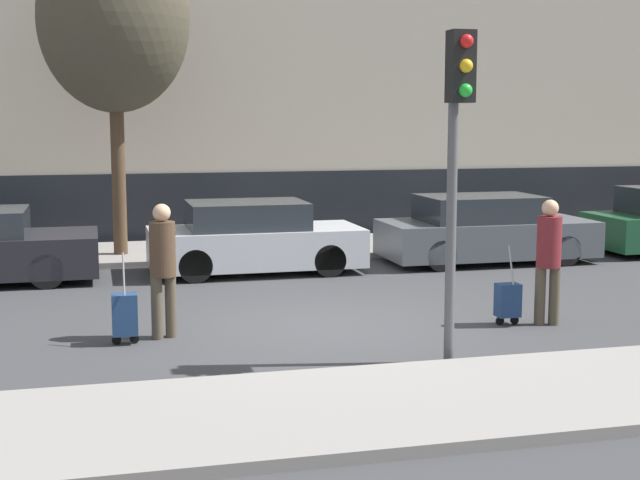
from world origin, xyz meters
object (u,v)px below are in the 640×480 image
object	(u,v)px
pedestrian_right	(549,254)
trolley_right	(508,300)
bare_tree_near_crossing	(114,21)
parked_car_1	(253,239)
trolley_left	(125,315)
traffic_light	(457,130)
pedestrian_left	(163,262)
parked_bicycle	(239,231)
parked_car_2	(485,231)

from	to	relation	value
pedestrian_right	trolley_right	size ratio (longest dim) A/B	1.57
bare_tree_near_crossing	parked_car_1	bearing A→B (deg)	-42.61
trolley_left	traffic_light	world-z (taller)	traffic_light
parked_car_1	trolley_right	xyz separation A→B (m)	(2.70, -5.09, -0.28)
parked_car_1	pedestrian_left	bearing A→B (deg)	-113.45
pedestrian_right	bare_tree_near_crossing	bearing A→B (deg)	141.13
pedestrian_left	trolley_right	xyz separation A→B (m)	(4.73, -0.43, -0.67)
parked_car_1	traffic_light	distance (m)	7.23
pedestrian_right	bare_tree_near_crossing	world-z (taller)	bare_tree_near_crossing
pedestrian_left	parked_bicycle	size ratio (longest dim) A/B	1.01
parked_car_2	pedestrian_right	xyz separation A→B (m)	(-1.47, -5.27, 0.37)
traffic_light	bare_tree_near_crossing	distance (m)	9.87
trolley_left	parked_bicycle	bearing A→B (deg)	69.85
pedestrian_left	pedestrian_right	xyz separation A→B (m)	(5.26, -0.56, -0.01)
trolley_right	parked_car_1	bearing A→B (deg)	117.97
pedestrian_left	trolley_right	distance (m)	4.79
bare_tree_near_crossing	traffic_light	bearing A→B (deg)	-68.65
trolley_left	parked_bicycle	xyz separation A→B (m)	(2.62, 7.15, 0.11)
trolley_right	parked_bicycle	size ratio (longest dim) A/B	0.64
pedestrian_left	bare_tree_near_crossing	size ratio (longest dim) A/B	0.27
parked_bicycle	traffic_light	bearing A→B (deg)	-83.37
parked_car_1	parked_bicycle	xyz separation A→B (m)	(0.09, 2.29, -0.14)
parked_bicycle	bare_tree_near_crossing	xyz separation A→B (m)	(-2.46, -0.11, 4.28)
traffic_light	parked_car_1	bearing A→B (deg)	99.56
pedestrian_left	parked_car_1	bearing A→B (deg)	45.14
traffic_light	bare_tree_near_crossing	bearing A→B (deg)	111.35
bare_tree_near_crossing	pedestrian_right	bearing A→B (deg)	-52.86
parked_car_1	parked_car_2	xyz separation A→B (m)	(4.71, 0.04, 0.00)
trolley_right	parked_bicycle	bearing A→B (deg)	109.51
trolley_left	traffic_light	xyz separation A→B (m)	(3.68, -1.96, 2.36)
parked_car_1	bare_tree_near_crossing	bearing A→B (deg)	137.39
bare_tree_near_crossing	trolley_left	bearing A→B (deg)	-91.35
pedestrian_left	bare_tree_near_crossing	bearing A→B (deg)	71.48
pedestrian_left	parked_bicycle	world-z (taller)	pedestrian_left
pedestrian_right	traffic_light	world-z (taller)	traffic_light
parked_car_2	bare_tree_near_crossing	bearing A→B (deg)	163.22
parked_bicycle	bare_tree_near_crossing	distance (m)	4.94
parked_car_2	traffic_light	distance (m)	8.02
trolley_right	bare_tree_near_crossing	world-z (taller)	bare_tree_near_crossing
pedestrian_left	pedestrian_right	distance (m)	5.29
parked_car_2	bare_tree_near_crossing	world-z (taller)	bare_tree_near_crossing
parked_bicycle	trolley_left	bearing A→B (deg)	-110.15
trolley_right	traffic_light	bearing A→B (deg)	-131.91
traffic_light	parked_bicycle	xyz separation A→B (m)	(-1.06, 9.11, -2.25)
parked_car_2	pedestrian_right	world-z (taller)	pedestrian_right
pedestrian_left	pedestrian_right	world-z (taller)	pedestrian_left
trolley_left	pedestrian_right	bearing A→B (deg)	-3.55
trolley_right	traffic_light	size ratio (longest dim) A/B	0.29
parked_car_1	trolley_right	distance (m)	5.77
trolley_right	bare_tree_near_crossing	xyz separation A→B (m)	(-5.07, 7.27, 4.43)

